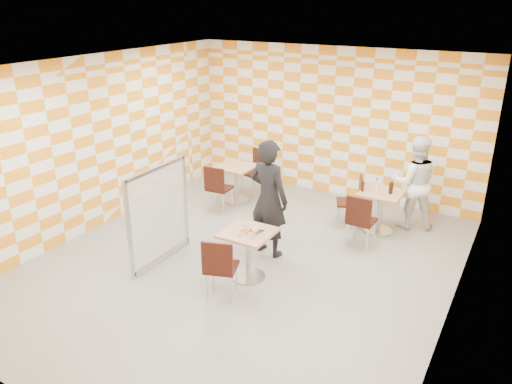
% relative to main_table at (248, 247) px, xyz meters
% --- Properties ---
extents(room_shell, '(7.00, 7.00, 7.00)m').
position_rel_main_table_xyz_m(room_shell, '(-0.26, 0.86, 0.99)').
color(room_shell, gray).
rests_on(room_shell, ground).
extents(main_table, '(0.70, 0.70, 0.75)m').
position_rel_main_table_xyz_m(main_table, '(0.00, 0.00, 0.00)').
color(main_table, tan).
rests_on(main_table, ground).
extents(second_table, '(0.70, 0.70, 0.75)m').
position_rel_main_table_xyz_m(second_table, '(1.20, 2.47, 0.00)').
color(second_table, tan).
rests_on(second_table, ground).
extents(empty_table, '(0.70, 0.70, 0.75)m').
position_rel_main_table_xyz_m(empty_table, '(-1.72, 2.42, 0.00)').
color(empty_table, tan).
rests_on(empty_table, ground).
extents(chair_main_front, '(0.54, 0.54, 0.92)m').
position_rel_main_table_xyz_m(chair_main_front, '(-0.04, -0.69, 0.04)').
color(chair_main_front, black).
rests_on(chair_main_front, ground).
extents(chair_second_front, '(0.43, 0.44, 0.92)m').
position_rel_main_table_xyz_m(chair_second_front, '(1.10, 1.70, 0.04)').
color(chair_second_front, black).
rests_on(chair_second_front, ground).
extents(chair_second_side, '(0.56, 0.56, 0.92)m').
position_rel_main_table_xyz_m(chair_second_side, '(0.73, 2.47, 0.04)').
color(chair_second_side, black).
rests_on(chair_second_side, ground).
extents(chair_empty_near, '(0.45, 0.46, 0.92)m').
position_rel_main_table_xyz_m(chair_empty_near, '(-1.74, 1.79, 0.04)').
color(chair_empty_near, black).
rests_on(chair_empty_near, ground).
extents(chair_empty_far, '(0.53, 0.53, 0.92)m').
position_rel_main_table_xyz_m(chair_empty_far, '(-1.60, 3.05, 0.04)').
color(chair_empty_far, black).
rests_on(chair_empty_far, ground).
extents(partition, '(0.08, 1.38, 1.55)m').
position_rel_main_table_xyz_m(partition, '(-1.45, -0.23, 0.28)').
color(partition, white).
rests_on(partition, ground).
extents(man_dark, '(0.76, 0.57, 1.89)m').
position_rel_main_table_xyz_m(man_dark, '(-0.11, 0.83, 0.44)').
color(man_dark, black).
rests_on(man_dark, ground).
extents(man_white, '(1.00, 0.91, 1.68)m').
position_rel_main_table_xyz_m(man_white, '(1.63, 2.97, 0.33)').
color(man_white, white).
rests_on(man_white, ground).
extents(pizza_on_foil, '(0.40, 0.40, 0.04)m').
position_rel_main_table_xyz_m(pizza_on_foil, '(-0.00, -0.02, 0.26)').
color(pizza_on_foil, silver).
rests_on(pizza_on_foil, main_table).
extents(sport_bottle, '(0.06, 0.06, 0.20)m').
position_rel_main_table_xyz_m(sport_bottle, '(1.08, 2.56, 0.33)').
color(sport_bottle, white).
rests_on(sport_bottle, second_table).
extents(soda_bottle, '(0.07, 0.07, 0.23)m').
position_rel_main_table_xyz_m(soda_bottle, '(1.35, 2.48, 0.34)').
color(soda_bottle, black).
rests_on(soda_bottle, second_table).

